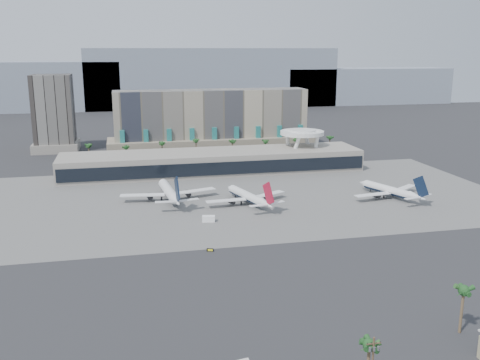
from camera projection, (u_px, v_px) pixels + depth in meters
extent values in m
plane|color=#232326|center=(262.00, 235.00, 201.49)|extent=(900.00, 900.00, 0.00)
cube|color=#5B5B59|center=(233.00, 197.00, 253.66)|extent=(260.00, 130.00, 0.06)
cube|color=gray|center=(3.00, 87.00, 603.30)|extent=(260.00, 60.00, 55.00)
cube|color=gray|center=(212.00, 78.00, 651.63)|extent=(300.00, 60.00, 70.00)
cube|color=gray|center=(363.00, 86.00, 696.35)|extent=(220.00, 60.00, 45.00)
cube|color=tan|center=(211.00, 121.00, 364.63)|extent=(130.00, 22.00, 42.00)
cube|color=gray|center=(212.00, 144.00, 366.52)|extent=(140.00, 30.00, 10.00)
cube|color=#217371|center=(123.00, 144.00, 343.56)|extent=(3.00, 2.00, 18.00)
cube|color=#217371|center=(146.00, 143.00, 346.69)|extent=(3.00, 2.00, 18.00)
cube|color=#217371|center=(169.00, 143.00, 349.82)|extent=(3.00, 2.00, 18.00)
cube|color=#217371|center=(192.00, 142.00, 352.96)|extent=(3.00, 2.00, 18.00)
cube|color=#217371|center=(215.00, 141.00, 356.09)|extent=(3.00, 2.00, 18.00)
cube|color=#217371|center=(237.00, 140.00, 359.22)|extent=(3.00, 2.00, 18.00)
cube|color=#217371|center=(258.00, 139.00, 362.35)|extent=(3.00, 2.00, 18.00)
cube|color=#217371|center=(279.00, 139.00, 365.48)|extent=(3.00, 2.00, 18.00)
cube|color=#217371|center=(300.00, 138.00, 368.61)|extent=(3.00, 2.00, 18.00)
cube|color=black|center=(54.00, 113.00, 365.24)|extent=(26.00, 26.00, 52.00)
cube|color=#A09B8D|center=(57.00, 146.00, 370.69)|extent=(30.00, 30.00, 6.00)
cube|color=#A09B8D|center=(213.00, 162.00, 304.43)|extent=(170.00, 32.00, 12.00)
cube|color=black|center=(218.00, 169.00, 289.18)|extent=(168.00, 0.60, 7.00)
cube|color=black|center=(213.00, 149.00, 302.71)|extent=(170.00, 12.00, 2.50)
cylinder|color=white|center=(308.00, 145.00, 327.78)|extent=(6.98, 6.99, 21.89)
cylinder|color=white|center=(288.00, 146.00, 325.13)|extent=(6.98, 6.99, 21.89)
cylinder|color=white|center=(295.00, 150.00, 313.05)|extent=(6.98, 6.99, 21.89)
cylinder|color=white|center=(315.00, 149.00, 315.71)|extent=(6.98, 6.99, 21.89)
cylinder|color=white|center=(302.00, 133.00, 318.28)|extent=(26.00, 26.00, 2.20)
cylinder|color=white|center=(302.00, 131.00, 317.97)|extent=(16.00, 16.00, 1.20)
cylinder|color=brown|center=(89.00, 155.00, 323.02)|extent=(0.70, 0.70, 12.00)
sphere|color=#1D4A1E|center=(89.00, 146.00, 321.67)|extent=(2.80, 2.80, 2.80)
cylinder|color=brown|center=(126.00, 154.00, 327.61)|extent=(0.70, 0.70, 12.00)
sphere|color=#1D4A1E|center=(126.00, 145.00, 326.26)|extent=(2.80, 2.80, 2.80)
cylinder|color=brown|center=(162.00, 152.00, 332.20)|extent=(0.70, 0.70, 12.00)
sphere|color=#1D4A1E|center=(162.00, 143.00, 330.85)|extent=(2.80, 2.80, 2.80)
cylinder|color=brown|center=(196.00, 151.00, 336.59)|extent=(0.70, 0.70, 12.00)
sphere|color=#1D4A1E|center=(196.00, 142.00, 335.24)|extent=(2.80, 2.80, 2.80)
cylinder|color=brown|center=(232.00, 150.00, 341.39)|extent=(0.70, 0.70, 12.00)
sphere|color=#1D4A1E|center=(232.00, 141.00, 340.04)|extent=(2.80, 2.80, 2.80)
cylinder|color=brown|center=(265.00, 148.00, 345.98)|extent=(0.70, 0.70, 12.00)
sphere|color=#1D4A1E|center=(265.00, 140.00, 344.63)|extent=(2.80, 2.80, 2.80)
cylinder|color=brown|center=(297.00, 147.00, 350.58)|extent=(0.70, 0.70, 12.00)
sphere|color=#1D4A1E|center=(298.00, 138.00, 349.23)|extent=(2.80, 2.80, 2.80)
cylinder|color=brown|center=(330.00, 146.00, 355.38)|extent=(0.70, 0.70, 12.00)
sphere|color=#1D4A1E|center=(331.00, 137.00, 354.03)|extent=(2.80, 2.80, 2.80)
cube|color=#4C3826|center=(374.00, 344.00, 107.47)|extent=(3.20, 0.22, 0.22)
cylinder|color=slate|center=(370.00, 350.00, 107.19)|extent=(0.56, 0.56, 0.90)
cylinder|color=slate|center=(374.00, 349.00, 107.38)|extent=(0.56, 0.56, 0.90)
cylinder|color=slate|center=(378.00, 348.00, 107.57)|extent=(0.56, 0.56, 0.90)
cylinder|color=black|center=(367.00, 343.00, 107.12)|extent=(0.12, 0.12, 0.30)
cylinder|color=black|center=(380.00, 342.00, 107.71)|extent=(0.12, 0.12, 0.30)
cylinder|color=white|center=(169.00, 191.00, 249.23)|extent=(7.23, 30.82, 4.48)
cylinder|color=black|center=(169.00, 191.00, 249.27)|extent=(7.09, 30.20, 4.39)
cone|color=white|center=(162.00, 182.00, 265.44)|extent=(4.92, 5.42, 4.48)
cone|color=white|center=(177.00, 201.00, 230.87)|extent=(5.37, 10.44, 4.48)
cube|color=white|center=(142.00, 195.00, 244.73)|extent=(20.54, 6.83, 0.39)
cube|color=white|center=(195.00, 191.00, 251.97)|extent=(20.57, 10.24, 0.39)
cylinder|color=black|center=(150.00, 197.00, 246.51)|extent=(2.86, 4.68, 2.46)
cylinder|color=black|center=(188.00, 193.00, 251.77)|extent=(2.86, 4.68, 2.46)
cube|color=black|center=(177.00, 189.00, 227.93)|extent=(1.48, 10.17, 11.79)
cube|color=white|center=(166.00, 202.00, 228.22)|extent=(9.06, 2.90, 0.28)
cube|color=white|center=(189.00, 200.00, 231.18)|extent=(9.28, 4.44, 0.28)
cylinder|color=black|center=(164.00, 191.00, 261.00)|extent=(0.56, 0.56, 1.79)
cylinder|color=black|center=(162.00, 199.00, 247.89)|extent=(0.78, 0.78, 1.79)
cylinder|color=black|center=(177.00, 197.00, 249.99)|extent=(0.78, 0.78, 1.79)
cylinder|color=white|center=(246.00, 196.00, 243.00)|extent=(11.40, 27.21, 3.98)
cylinder|color=black|center=(246.00, 196.00, 243.04)|extent=(11.17, 26.67, 3.91)
cone|color=white|center=(230.00, 188.00, 256.29)|extent=(5.08, 5.42, 3.98)
cone|color=white|center=(266.00, 204.00, 227.94)|extent=(6.32, 9.72, 3.98)
cube|color=white|center=(226.00, 201.00, 237.20)|extent=(18.17, 5.28, 0.35)
cube|color=white|center=(268.00, 194.00, 247.39)|extent=(17.69, 11.98, 0.35)
cylinder|color=black|center=(231.00, 202.00, 239.25)|extent=(3.21, 4.44, 2.19)
cylinder|color=black|center=(262.00, 197.00, 246.66)|extent=(3.21, 4.44, 2.19)
cube|color=maroon|center=(268.00, 194.00, 225.44)|extent=(3.00, 8.83, 10.49)
cube|color=white|center=(259.00, 205.00, 224.89)|extent=(8.20, 3.30, 0.25)
cube|color=white|center=(277.00, 203.00, 229.06)|extent=(8.17, 5.26, 0.25)
cylinder|color=black|center=(235.00, 196.00, 252.71)|extent=(0.50, 0.50, 1.59)
cylinder|color=black|center=(241.00, 203.00, 241.33)|extent=(0.70, 0.70, 1.59)
cylinder|color=black|center=(253.00, 201.00, 244.30)|extent=(0.70, 0.70, 1.59)
cylinder|color=white|center=(387.00, 190.00, 253.48)|extent=(13.31, 26.51, 3.94)
cylinder|color=black|center=(387.00, 190.00, 253.52)|extent=(13.05, 25.98, 3.86)
cone|color=white|center=(363.00, 183.00, 265.99)|extent=(5.27, 5.55, 3.94)
cone|color=white|center=(417.00, 197.00, 239.31)|extent=(6.86, 9.69, 3.94)
cube|color=white|center=(373.00, 195.00, 247.03)|extent=(18.14, 6.67, 0.34)
cube|color=white|center=(404.00, 188.00, 258.62)|extent=(17.03, 12.97, 0.34)
cylinder|color=black|center=(376.00, 195.00, 249.24)|extent=(3.44, 4.46, 2.17)
cylinder|color=black|center=(399.00, 191.00, 257.68)|extent=(3.44, 4.46, 2.17)
cube|color=black|center=(421.00, 187.00, 236.90)|extent=(3.67, 8.53, 10.38)
cube|color=white|center=(413.00, 198.00, 236.03)|extent=(8.17, 3.89, 0.25)
cube|color=white|center=(426.00, 195.00, 240.77)|extent=(7.95, 5.72, 0.25)
cylinder|color=black|center=(370.00, 191.00, 262.64)|extent=(0.49, 0.49, 1.58)
cylinder|color=black|center=(384.00, 197.00, 251.65)|extent=(0.69, 0.69, 1.58)
cylinder|color=black|center=(393.00, 195.00, 255.03)|extent=(0.69, 0.69, 1.58)
cube|color=white|center=(209.00, 219.00, 217.25)|extent=(5.45, 3.37, 2.49)
cube|color=silver|center=(262.00, 204.00, 239.95)|extent=(3.70, 2.33, 1.81)
cube|color=black|center=(210.00, 250.00, 185.41)|extent=(2.38, 1.09, 1.09)
cube|color=yellow|center=(210.00, 250.00, 185.22)|extent=(1.67, 0.62, 0.65)
cylinder|color=black|center=(208.00, 251.00, 185.28)|extent=(0.13, 0.13, 0.65)
cylinder|color=black|center=(213.00, 250.00, 185.64)|extent=(0.13, 0.13, 0.65)
sphere|color=#1D4A1E|center=(369.00, 345.00, 110.03)|extent=(2.80, 2.80, 2.80)
cylinder|color=brown|center=(462.00, 311.00, 130.96)|extent=(0.70, 0.70, 11.60)
sphere|color=#1D4A1E|center=(464.00, 290.00, 129.66)|extent=(2.80, 2.80, 2.80)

